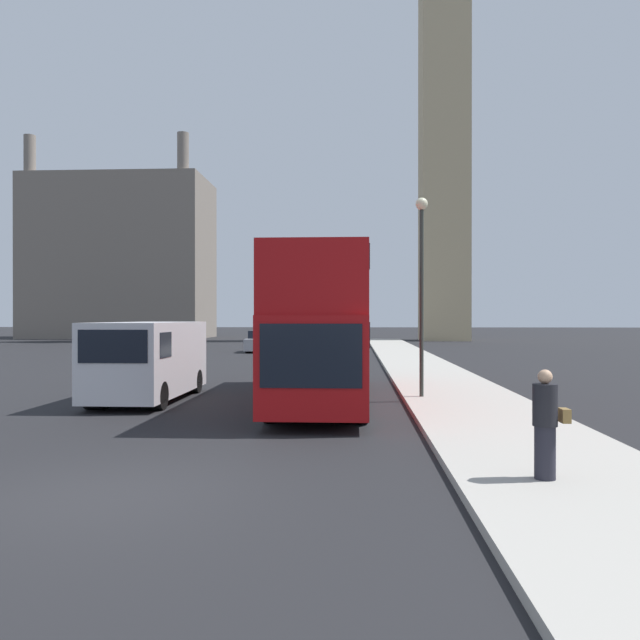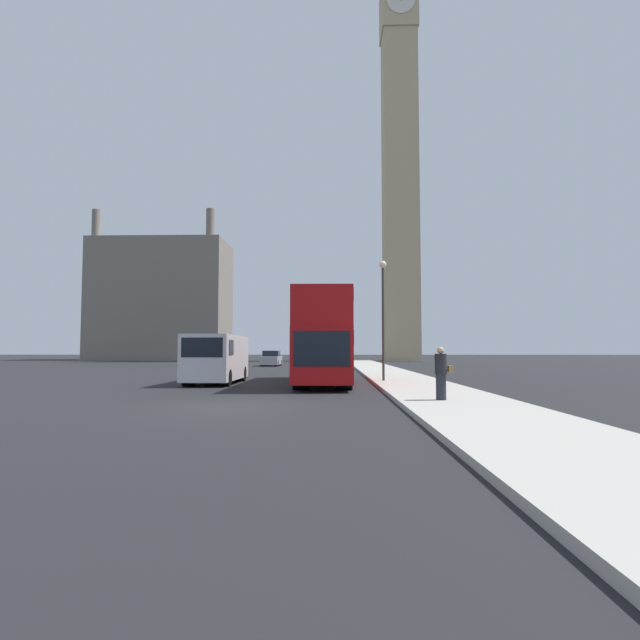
% 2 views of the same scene
% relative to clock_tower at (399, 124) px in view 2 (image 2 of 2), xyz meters
% --- Properties ---
extents(ground_plane, '(300.00, 300.00, 0.00)m').
position_rel_clock_tower_xyz_m(ground_plane, '(-13.25, -59.52, -35.89)').
color(ground_plane, black).
extents(sidewalk_strip, '(3.52, 120.00, 0.15)m').
position_rel_clock_tower_xyz_m(sidewalk_strip, '(-6.49, -59.52, -35.82)').
color(sidewalk_strip, '#ADA89E').
rests_on(sidewalk_strip, ground_plane).
extents(clock_tower, '(5.42, 5.59, 70.07)m').
position_rel_clock_tower_xyz_m(clock_tower, '(0.00, 0.00, 0.00)').
color(clock_tower, tan).
rests_on(clock_tower, ground_plane).
extents(building_block_distant, '(21.18, 11.03, 23.58)m').
position_rel_clock_tower_xyz_m(building_block_distant, '(-38.22, 6.91, -26.19)').
color(building_block_distant, slate).
rests_on(building_block_distant, ground_plane).
extents(red_double_decker_bus, '(2.46, 11.23, 4.16)m').
position_rel_clock_tower_xyz_m(red_double_decker_bus, '(-10.59, -49.51, -33.56)').
color(red_double_decker_bus, '#A80F11').
rests_on(red_double_decker_bus, ground_plane).
extents(white_van, '(2.15, 5.61, 2.34)m').
position_rel_clock_tower_xyz_m(white_van, '(-15.81, -49.82, -34.63)').
color(white_van, silver).
rests_on(white_van, ground_plane).
extents(pedestrian, '(0.51, 0.35, 1.58)m').
position_rel_clock_tower_xyz_m(pedestrian, '(-6.94, -58.87, -34.95)').
color(pedestrian, '#23232D').
rests_on(pedestrian, sidewalk_strip).
extents(street_lamp, '(0.36, 0.36, 5.85)m').
position_rel_clock_tower_xyz_m(street_lamp, '(-7.71, -49.53, -31.91)').
color(street_lamp, '#2D332D').
rests_on(street_lamp, sidewalk_strip).
extents(parked_sedan, '(1.75, 4.62, 1.54)m').
position_rel_clock_tower_xyz_m(parked_sedan, '(-16.40, -23.35, -35.19)').
color(parked_sedan, '#99999E').
rests_on(parked_sedan, ground_plane).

